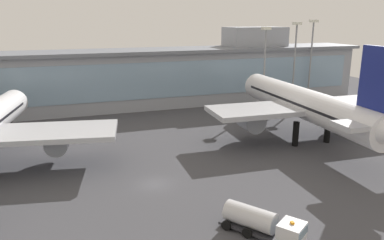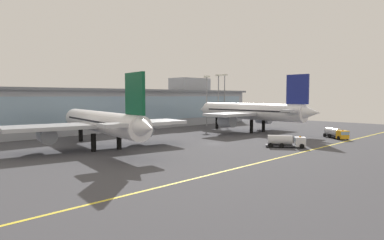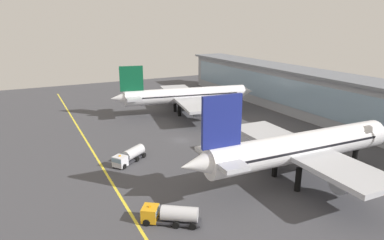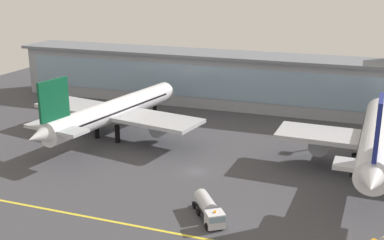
{
  "view_description": "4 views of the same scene",
  "coord_description": "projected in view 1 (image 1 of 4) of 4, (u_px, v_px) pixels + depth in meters",
  "views": [
    {
      "loc": [
        -10.73,
        -46.69,
        22.22
      ],
      "look_at": [
        9.56,
        12.02,
        5.26
      ],
      "focal_mm": 35.18,
      "sensor_mm": 36.0,
      "label": 1
    },
    {
      "loc": [
        -64.92,
        -56.59,
        12.1
      ],
      "look_at": [
        3.04,
        10.51,
        5.39
      ],
      "focal_mm": 32.19,
      "sensor_mm": 36.0,
      "label": 2
    },
    {
      "loc": [
        75.15,
        -34.9,
        29.71
      ],
      "look_at": [
        -3.88,
        5.21,
        3.8
      ],
      "focal_mm": 31.68,
      "sensor_mm": 36.0,
      "label": 3
    },
    {
      "loc": [
        27.66,
        -78.47,
        35.52
      ],
      "look_at": [
        -4.67,
        10.83,
        6.48
      ],
      "focal_mm": 45.2,
      "sensor_mm": 36.0,
      "label": 4
    }
  ],
  "objects": [
    {
      "name": "apron_light_mast_west",
      "position": [
        295.0,
        50.0,
        97.75
      ],
      "size": [
        1.8,
        1.8,
        21.13
      ],
      "color": "gray",
      "rests_on": "ground"
    },
    {
      "name": "fuel_tanker_truck",
      "position": [
        264.0,
        223.0,
        39.13
      ],
      "size": [
        7.2,
        8.79,
        2.9
      ],
      "rotation": [
        0.0,
        0.0,
        5.32
      ],
      "color": "black",
      "rests_on": "ground"
    },
    {
      "name": "apron_light_mast_east",
      "position": [
        312.0,
        48.0,
        101.45
      ],
      "size": [
        1.8,
        1.8,
        21.68
      ],
      "color": "gray",
      "rests_on": "ground"
    },
    {
      "name": "airliner_near_right",
      "position": [
        305.0,
        104.0,
        69.31
      ],
      "size": [
        36.12,
        48.91,
        18.48
      ],
      "rotation": [
        0.0,
        0.0,
        1.53
      ],
      "color": "black",
      "rests_on": "ground"
    },
    {
      "name": "apron_light_mast_centre",
      "position": [
        265.0,
        55.0,
        92.07
      ],
      "size": [
        1.8,
        1.8,
        20.07
      ],
      "color": "gray",
      "rests_on": "ground"
    },
    {
      "name": "terminal_building",
      "position": [
        115.0,
        78.0,
        93.57
      ],
      "size": [
        140.01,
        14.0,
        19.7
      ],
      "color": "#9399A3",
      "rests_on": "ground"
    },
    {
      "name": "ground_plane",
      "position": [
        155.0,
        184.0,
        51.8
      ],
      "size": [
        191.81,
        191.81,
        0.0
      ],
      "primitive_type": "plane",
      "color": "#424247"
    }
  ]
}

